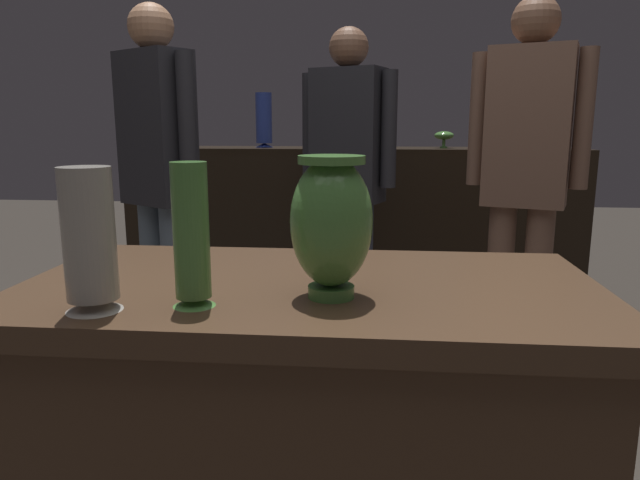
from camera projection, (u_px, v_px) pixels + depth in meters
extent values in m
cube|color=#422D1E|center=(311.00, 464.00, 1.30)|extent=(1.10, 0.59, 0.75)
cube|color=#422D1E|center=(310.00, 293.00, 1.22)|extent=(1.20, 0.64, 0.05)
cube|color=black|center=(351.00, 235.00, 3.42)|extent=(2.60, 0.40, 0.95)
cube|color=black|center=(352.00, 151.00, 3.32)|extent=(2.60, 0.40, 0.04)
cylinder|color=#477A38|center=(331.00, 291.00, 1.10)|extent=(0.09, 0.09, 0.02)
ellipsoid|color=#477A38|center=(331.00, 222.00, 1.07)|extent=(0.15, 0.15, 0.24)
cylinder|color=#477A38|center=(332.00, 160.00, 1.05)|extent=(0.12, 0.12, 0.02)
cone|color=gray|center=(94.00, 304.00, 1.02)|extent=(0.10, 0.10, 0.02)
cylinder|color=gray|center=(89.00, 234.00, 1.00)|extent=(0.09, 0.09, 0.23)
cone|color=#477A38|center=(194.00, 301.00, 1.05)|extent=(0.08, 0.08, 0.02)
cylinder|color=#477A38|center=(191.00, 231.00, 1.02)|extent=(0.06, 0.06, 0.24)
sphere|color=#7A388E|center=(539.00, 141.00, 3.20)|extent=(0.08, 0.08, 0.08)
cylinder|color=#7A388E|center=(540.00, 129.00, 3.19)|extent=(0.02, 0.02, 0.06)
torus|color=#7A388E|center=(541.00, 124.00, 3.18)|extent=(0.05, 0.05, 0.01)
cylinder|color=#477A38|center=(444.00, 147.00, 3.28)|extent=(0.04, 0.04, 0.01)
cylinder|color=#477A38|center=(444.00, 143.00, 3.27)|extent=(0.02, 0.02, 0.04)
ellipsoid|color=#477A38|center=(444.00, 135.00, 3.26)|extent=(0.11, 0.11, 0.05)
cylinder|color=#2D429E|center=(172.00, 146.00, 3.34)|extent=(0.05, 0.05, 0.01)
ellipsoid|color=#2D429E|center=(172.00, 133.00, 3.32)|extent=(0.08, 0.08, 0.14)
cylinder|color=#2D429E|center=(171.00, 121.00, 3.31)|extent=(0.06, 0.06, 0.01)
cone|color=#2D429E|center=(264.00, 145.00, 3.40)|extent=(0.11, 0.11, 0.02)
cylinder|color=#2D429E|center=(264.00, 118.00, 3.37)|extent=(0.09, 0.09, 0.29)
sphere|color=silver|center=(352.00, 141.00, 3.29)|extent=(0.07, 0.07, 0.07)
cylinder|color=silver|center=(352.00, 129.00, 3.28)|extent=(0.02, 0.02, 0.08)
torus|color=silver|center=(352.00, 122.00, 3.27)|extent=(0.05, 0.05, 0.01)
cylinder|color=slate|center=(176.00, 296.00, 2.49)|extent=(0.11, 0.11, 0.79)
cylinder|color=slate|center=(155.00, 290.00, 2.58)|extent=(0.11, 0.11, 0.79)
cube|color=#232328|center=(156.00, 129.00, 2.40)|extent=(0.37, 0.33, 0.63)
sphere|color=#9E7051|center=(151.00, 26.00, 2.31)|extent=(0.18, 0.18, 0.18)
cylinder|color=#232328|center=(187.00, 121.00, 2.27)|extent=(0.07, 0.07, 0.53)
cylinder|color=#232328|center=(128.00, 121.00, 2.51)|extent=(0.07, 0.07, 0.53)
cylinder|color=brown|center=(535.00, 301.00, 2.41)|extent=(0.11, 0.11, 0.79)
cylinder|color=brown|center=(498.00, 296.00, 2.48)|extent=(0.11, 0.11, 0.79)
cube|color=brown|center=(528.00, 128.00, 2.30)|extent=(0.36, 0.28, 0.63)
sphere|color=brown|center=(536.00, 20.00, 2.22)|extent=(0.19, 0.19, 0.19)
cylinder|color=brown|center=(584.00, 120.00, 2.21)|extent=(0.07, 0.07, 0.53)
cylinder|color=brown|center=(478.00, 120.00, 2.38)|extent=(0.07, 0.07, 0.53)
cylinder|color=#333847|center=(361.00, 282.00, 2.76)|extent=(0.11, 0.11, 0.77)
cylinder|color=#333847|center=(333.00, 278.00, 2.83)|extent=(0.11, 0.11, 0.77)
cube|color=#232328|center=(348.00, 136.00, 2.66)|extent=(0.36, 0.29, 0.61)
sphere|color=brown|center=(349.00, 47.00, 2.58)|extent=(0.18, 0.18, 0.18)
cylinder|color=#232328|center=(389.00, 130.00, 2.56)|extent=(0.07, 0.07, 0.52)
cylinder|color=#232328|center=(310.00, 129.00, 2.74)|extent=(0.07, 0.07, 0.52)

